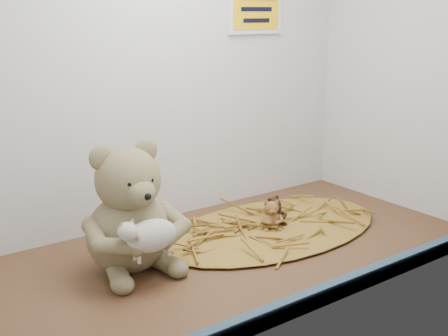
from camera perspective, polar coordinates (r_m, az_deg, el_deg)
alcove_shell at (r=128.08cm, az=-1.71°, el=11.40°), size 120.40×60.20×90.40cm
front_rail at (r=111.90cm, az=9.67°, el=-12.68°), size 119.28×2.20×3.60cm
straw_bed at (r=146.07cm, az=4.88°, el=-6.05°), size 64.37×37.38×1.25cm
main_teddy at (r=121.92cm, az=-9.75°, el=-3.91°), size 23.23×24.48×28.28cm
toy_lamb at (r=114.61cm, az=-7.41°, el=-6.85°), size 14.61×8.92×9.44cm
mini_teddy_tan at (r=143.49cm, az=4.83°, el=-4.59°), size 8.43×8.55×7.49cm
mini_teddy_brown at (r=145.50cm, az=5.01°, el=-4.25°), size 6.95×7.25×7.73cm
wall_sign at (r=161.99cm, az=3.19°, el=15.81°), size 16.00×1.20×11.00cm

